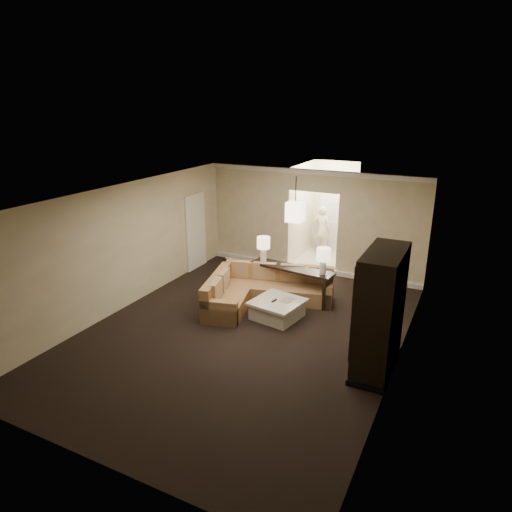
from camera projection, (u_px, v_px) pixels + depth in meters
The scene contains 19 objects.
ground at pixel (244, 332), 9.33m from camera, with size 8.00×8.00×0.00m, color black.
wall_back at pixel (313, 222), 12.27m from camera, with size 6.00×0.04×2.80m, color beige.
wall_front at pixel (88, 371), 5.49m from camera, with size 6.00×0.04×2.80m, color beige.
wall_left at pixel (124, 247), 10.14m from camera, with size 0.04×8.00×2.80m, color beige.
wall_right at pixel (402, 295), 7.62m from camera, with size 0.04×8.00×2.80m, color beige.
ceiling at pixel (242, 197), 8.43m from camera, with size 6.00×8.00×0.02m, color white.
crown_molding at pixel (314, 172), 11.80m from camera, with size 6.00×0.10×0.12m, color silver.
baseboard at pixel (310, 269), 12.66m from camera, with size 6.00×0.10×0.12m, color silver.
side_door at pixel (196, 232), 12.61m from camera, with size 0.05×0.90×2.10m, color white.
foyer at pixel (328, 215), 13.44m from camera, with size 1.44×2.02×2.80m.
sectional_sofa at pixel (260, 290), 10.58m from camera, with size 2.82×2.66×0.80m.
coffee_table at pixel (277, 309), 9.88m from camera, with size 1.15×1.15×0.42m.
console_table at pixel (292, 280), 10.78m from camera, with size 2.09×0.71×0.79m.
armoire at pixel (379, 314), 7.75m from camera, with size 0.65×1.51×2.18m.
drink_table at pixel (367, 330), 8.58m from camera, with size 0.44×0.44×0.55m.
table_lamp_left at pixel (263, 245), 10.96m from camera, with size 0.32×0.32×0.61m.
table_lamp_right at pixel (323, 257), 10.13m from camera, with size 0.32×0.32×0.61m.
pendant_light at pixel (295, 211), 10.99m from camera, with size 0.38×0.38×1.09m.
person at pixel (322, 227), 13.91m from camera, with size 0.60×0.40×1.65m, color #EDE4C9.
Camera 1 is at (3.92, -7.35, 4.48)m, focal length 32.00 mm.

